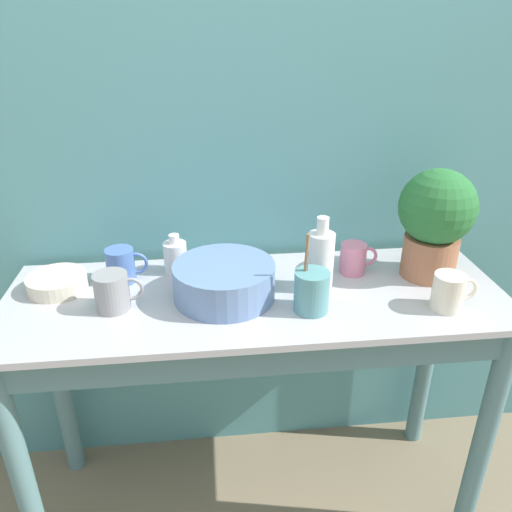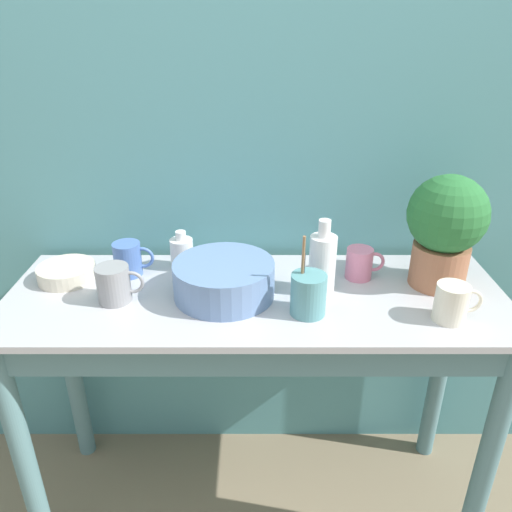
# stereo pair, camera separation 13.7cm
# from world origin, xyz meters

# --- Properties ---
(wall_back) EXTENTS (6.00, 0.05, 2.40)m
(wall_back) POSITION_xyz_m (0.00, 0.56, 1.20)
(wall_back) COLOR teal
(wall_back) RESTS_ON ground_plane
(counter_table) EXTENTS (1.43, 0.51, 0.83)m
(counter_table) POSITION_xyz_m (0.00, 0.23, 0.65)
(counter_table) COLOR slate
(counter_table) RESTS_ON ground_plane
(potted_plant) EXTENTS (0.22, 0.22, 0.33)m
(potted_plant) POSITION_xyz_m (0.53, 0.31, 1.01)
(potted_plant) COLOR #A36647
(potted_plant) RESTS_ON counter_table
(bowl_wash_large) EXTENTS (0.28, 0.28, 0.10)m
(bowl_wash_large) POSITION_xyz_m (-0.09, 0.25, 0.88)
(bowl_wash_large) COLOR #6684B2
(bowl_wash_large) RESTS_ON counter_table
(bottle_tall) EXTENTS (0.08, 0.08, 0.22)m
(bottle_tall) POSITION_xyz_m (0.19, 0.27, 0.92)
(bottle_tall) COLOR white
(bottle_tall) RESTS_ON counter_table
(bottle_short) EXTENTS (0.07, 0.07, 0.12)m
(bottle_short) POSITION_xyz_m (-0.23, 0.42, 0.88)
(bottle_short) COLOR white
(bottle_short) RESTS_ON counter_table
(mug_grey) EXTENTS (0.13, 0.09, 0.10)m
(mug_grey) POSITION_xyz_m (-0.39, 0.22, 0.88)
(mug_grey) COLOR gray
(mug_grey) RESTS_ON counter_table
(mug_cream) EXTENTS (0.12, 0.08, 0.10)m
(mug_cream) POSITION_xyz_m (0.50, 0.12, 0.88)
(mug_cream) COLOR beige
(mug_cream) RESTS_ON counter_table
(mug_blue) EXTENTS (0.12, 0.08, 0.10)m
(mug_blue) POSITION_xyz_m (-0.39, 0.37, 0.88)
(mug_blue) COLOR #4C70B7
(mug_blue) RESTS_ON counter_table
(mug_pink) EXTENTS (0.12, 0.08, 0.09)m
(mug_pink) POSITION_xyz_m (0.31, 0.35, 0.88)
(mug_pink) COLOR pink
(mug_pink) RESTS_ON counter_table
(bowl_small_cream) EXTENTS (0.17, 0.17, 0.04)m
(bowl_small_cream) POSITION_xyz_m (-0.57, 0.34, 0.85)
(bowl_small_cream) COLOR beige
(bowl_small_cream) RESTS_ON counter_table
(utensil_cup) EXTENTS (0.09, 0.09, 0.22)m
(utensil_cup) POSITION_xyz_m (0.14, 0.15, 0.89)
(utensil_cup) COLOR #569399
(utensil_cup) RESTS_ON counter_table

